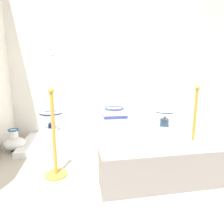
% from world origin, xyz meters
% --- Properties ---
extents(ground_plane, '(5.49, 5.37, 0.02)m').
position_xyz_m(ground_plane, '(1.74, 0.68, -0.01)').
color(ground_plane, '#B2A899').
extents(wall_back, '(3.69, 0.06, 3.12)m').
position_xyz_m(wall_back, '(1.74, 2.60, 1.56)').
color(wall_back, white).
rests_on(wall_back, ground_plane).
extents(display_platform, '(2.97, 0.98, 0.09)m').
position_xyz_m(display_platform, '(1.74, 2.06, 0.04)').
color(display_platform, white).
rests_on(display_platform, ground_plane).
extents(plinth_block_tall_cobalt, '(0.40, 0.30, 0.17)m').
position_xyz_m(plinth_block_tall_cobalt, '(0.73, 2.03, 0.17)').
color(plinth_block_tall_cobalt, white).
rests_on(plinth_block_tall_cobalt, display_platform).
extents(antique_toilet_tall_cobalt, '(0.37, 0.37, 0.33)m').
position_xyz_m(antique_toilet_tall_cobalt, '(0.73, 2.03, 0.48)').
color(antique_toilet_tall_cobalt, silver).
rests_on(antique_toilet_tall_cobalt, plinth_block_tall_cobalt).
extents(plinth_block_rightmost, '(0.32, 0.36, 0.08)m').
position_xyz_m(plinth_block_rightmost, '(1.75, 2.00, 0.13)').
color(plinth_block_rightmost, white).
rests_on(plinth_block_rightmost, display_platform).
extents(antique_toilet_rightmost, '(0.38, 0.34, 0.44)m').
position_xyz_m(antique_toilet_rightmost, '(1.75, 2.00, 0.40)').
color(antique_toilet_rightmost, white).
rests_on(antique_toilet_rightmost, plinth_block_rightmost).
extents(plinth_block_pale_glazed, '(0.29, 0.37, 0.07)m').
position_xyz_m(plinth_block_pale_glazed, '(2.74, 2.14, 0.12)').
color(plinth_block_pale_glazed, white).
rests_on(plinth_block_pale_glazed, display_platform).
extents(antique_toilet_pale_glazed, '(0.35, 0.35, 0.37)m').
position_xyz_m(antique_toilet_pale_glazed, '(2.74, 2.14, 0.40)').
color(antique_toilet_pale_glazed, white).
rests_on(antique_toilet_pale_glazed, plinth_block_pale_glazed).
extents(info_placard_first, '(0.09, 0.01, 0.12)m').
position_xyz_m(info_placard_first, '(0.74, 2.56, 1.55)').
color(info_placard_first, white).
extents(info_placard_second, '(0.13, 0.01, 0.13)m').
position_xyz_m(info_placard_second, '(1.74, 2.56, 1.53)').
color(info_placard_second, white).
extents(decorative_vase_spare, '(0.31, 0.31, 0.35)m').
position_xyz_m(decorative_vase_spare, '(0.20, 1.89, 0.14)').
color(decorative_vase_spare, navy).
rests_on(decorative_vase_spare, ground_plane).
extents(stanchion_post_near_left, '(0.26, 0.26, 1.00)m').
position_xyz_m(stanchion_post_near_left, '(0.90, 1.04, 0.30)').
color(stanchion_post_near_left, gold).
rests_on(stanchion_post_near_left, ground_plane).
extents(stanchion_post_near_right, '(0.24, 0.24, 1.00)m').
position_xyz_m(stanchion_post_near_right, '(2.72, 1.22, 0.31)').
color(stanchion_post_near_right, '#B49035').
rests_on(stanchion_post_near_right, ground_plane).
extents(museum_bench, '(1.26, 0.36, 0.40)m').
position_xyz_m(museum_bench, '(1.99, 0.67, 0.20)').
color(museum_bench, gray).
rests_on(museum_bench, ground_plane).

